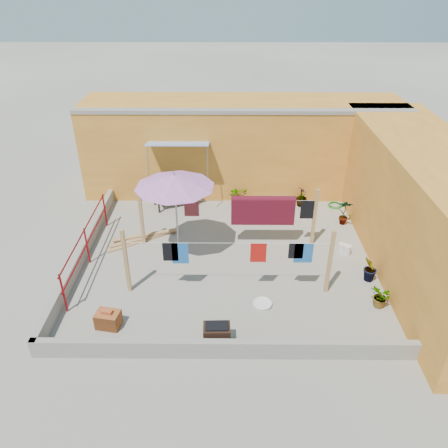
% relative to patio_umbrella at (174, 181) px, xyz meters
% --- Properties ---
extents(ground, '(80.00, 80.00, 0.00)m').
position_rel_patio_umbrella_xyz_m(ground, '(1.40, -0.23, -2.30)').
color(ground, '#9E998E').
rests_on(ground, ground).
extents(wall_back, '(11.00, 3.27, 3.21)m').
position_rel_patio_umbrella_xyz_m(wall_back, '(1.90, 4.46, -0.69)').
color(wall_back, orange).
rests_on(wall_back, ground).
extents(wall_right, '(2.40, 9.00, 3.20)m').
position_rel_patio_umbrella_xyz_m(wall_right, '(6.60, -0.23, -0.70)').
color(wall_right, orange).
rests_on(wall_right, ground).
extents(parapet_front, '(8.30, 0.16, 0.44)m').
position_rel_patio_umbrella_xyz_m(parapet_front, '(1.40, -3.81, -2.08)').
color(parapet_front, gray).
rests_on(parapet_front, ground).
extents(parapet_left, '(0.16, 7.30, 0.44)m').
position_rel_patio_umbrella_xyz_m(parapet_left, '(-2.68, -0.23, -2.08)').
color(parapet_left, gray).
rests_on(parapet_left, ground).
extents(red_railing, '(0.05, 4.20, 1.10)m').
position_rel_patio_umbrella_xyz_m(red_railing, '(-2.45, -0.43, -1.58)').
color(red_railing, maroon).
rests_on(red_railing, ground).
extents(clothesline_rig, '(5.09, 2.35, 1.80)m').
position_rel_patio_umbrella_xyz_m(clothesline_rig, '(2.21, 0.29, -1.22)').
color(clothesline_rig, tan).
rests_on(clothesline_rig, ground).
extents(patio_umbrella, '(2.27, 2.27, 2.56)m').
position_rel_patio_umbrella_xyz_m(patio_umbrella, '(0.00, 0.00, 0.00)').
color(patio_umbrella, gray).
rests_on(patio_umbrella, ground).
extents(outdoor_table, '(1.68, 1.27, 0.71)m').
position_rel_patio_umbrella_xyz_m(outdoor_table, '(-0.40, 2.97, -1.66)').
color(outdoor_table, black).
rests_on(outdoor_table, ground).
extents(brick_stack, '(0.59, 0.48, 0.47)m').
position_rel_patio_umbrella_xyz_m(brick_stack, '(-1.33, -2.93, -2.10)').
color(brick_stack, '#A65526').
rests_on(brick_stack, ground).
extents(lumber_pile, '(2.03, 1.25, 0.13)m').
position_rel_patio_umbrella_xyz_m(lumber_pile, '(-1.15, 0.73, -2.23)').
color(lumber_pile, tan).
rests_on(lumber_pile, ground).
extents(brazier, '(0.60, 0.41, 0.53)m').
position_rel_patio_umbrella_xyz_m(brazier, '(1.17, -3.43, -2.04)').
color(brazier, black).
rests_on(brazier, ground).
extents(white_basin, '(0.48, 0.48, 0.08)m').
position_rel_patio_umbrella_xyz_m(white_basin, '(2.25, -2.18, -2.25)').
color(white_basin, silver).
rests_on(white_basin, ground).
extents(water_jug_a, '(0.20, 0.20, 0.31)m').
position_rel_patio_umbrella_xyz_m(water_jug_a, '(4.71, 0.16, -2.16)').
color(water_jug_a, silver).
rests_on(water_jug_a, ground).
extents(water_jug_b, '(0.22, 0.22, 0.34)m').
position_rel_patio_umbrella_xyz_m(water_jug_b, '(4.82, 0.02, -2.15)').
color(water_jug_b, silver).
rests_on(water_jug_b, ground).
extents(green_hose, '(0.50, 0.50, 0.07)m').
position_rel_patio_umbrella_xyz_m(green_hose, '(5.10, 2.94, -2.27)').
color(green_hose, '#1A771B').
rests_on(green_hose, ground).
extents(plant_back_a, '(0.78, 0.73, 0.71)m').
position_rel_patio_umbrella_xyz_m(plant_back_a, '(1.74, 2.97, -1.94)').
color(plant_back_a, '#1C5B1A').
rests_on(plant_back_a, ground).
extents(plant_back_b, '(0.50, 0.50, 0.69)m').
position_rel_patio_umbrella_xyz_m(plant_back_b, '(3.93, 2.97, -1.95)').
color(plant_back_b, '#1C5B1A').
rests_on(plant_back_b, ground).
extents(plant_right_a, '(0.52, 0.40, 0.88)m').
position_rel_patio_umbrella_xyz_m(plant_right_a, '(5.10, 1.73, -1.86)').
color(plant_right_a, '#1C5B1A').
rests_on(plant_right_a, ground).
extents(plant_right_b, '(0.46, 0.51, 0.77)m').
position_rel_patio_umbrella_xyz_m(plant_right_b, '(5.10, -1.21, -1.91)').
color(plant_right_b, '#1C5B1A').
rests_on(plant_right_b, ground).
extents(plant_right_c, '(0.50, 0.57, 0.58)m').
position_rel_patio_umbrella_xyz_m(plant_right_c, '(5.10, -2.21, -2.01)').
color(plant_right_c, '#1C5B1A').
rests_on(plant_right_c, ground).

